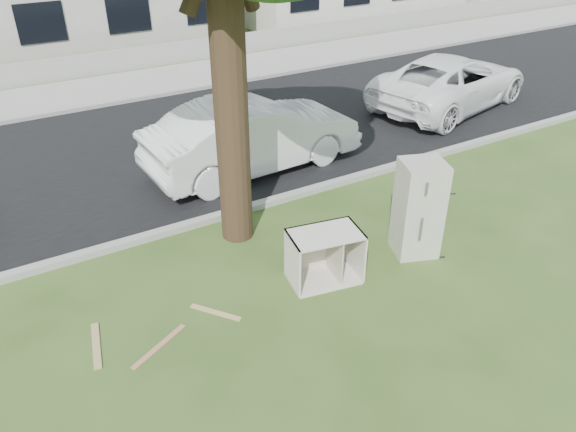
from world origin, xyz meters
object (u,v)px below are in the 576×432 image
car_center (253,135)px  car_right (451,81)px  fridge (418,209)px  cabinet (324,257)px

car_center → car_right: car_center is taller
fridge → car_right: size_ratio=0.32×
car_right → fridge: bearing=118.1°
cabinet → car_right: bearing=43.7°
car_center → fridge: bearing=-171.8°
cabinet → car_center: bearing=88.1°
cabinet → car_center: car_center is taller
cabinet → car_right: 8.74m
car_right → car_center: bearing=83.1°
car_center → car_right: 6.45m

